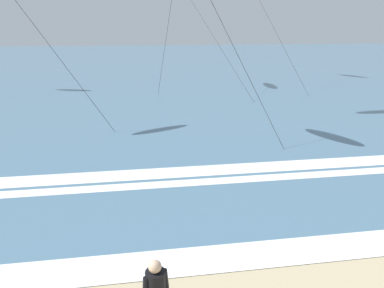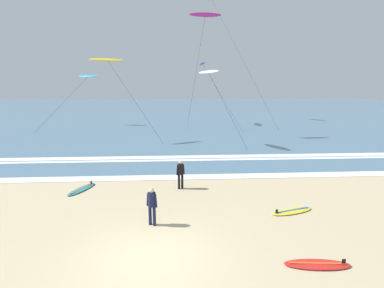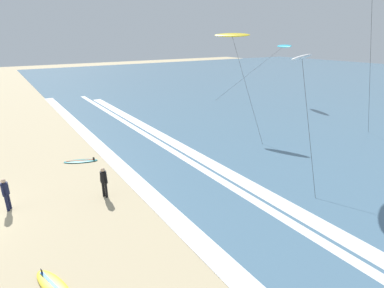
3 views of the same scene
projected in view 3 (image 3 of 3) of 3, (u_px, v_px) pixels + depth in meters
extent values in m
cube|color=white|center=(127.00, 173.00, 18.17)|extent=(54.58, 1.00, 0.01)
cube|color=white|center=(200.00, 168.00, 18.93)|extent=(55.90, 0.53, 0.01)
cube|color=white|center=(200.00, 158.00, 20.49)|extent=(46.90, 0.95, 0.01)
cylinder|color=black|center=(103.00, 189.00, 15.46)|extent=(0.13, 0.13, 0.82)
cylinder|color=black|center=(106.00, 190.00, 15.36)|extent=(0.13, 0.13, 0.82)
cylinder|color=black|center=(103.00, 177.00, 15.18)|extent=(0.32, 0.32, 0.58)
cylinder|color=black|center=(101.00, 176.00, 15.28)|extent=(0.16, 0.14, 0.56)
cylinder|color=black|center=(106.00, 178.00, 15.09)|extent=(0.16, 0.14, 0.56)
sphere|color=#DBB28E|center=(103.00, 170.00, 15.05)|extent=(0.21, 0.21, 0.21)
cylinder|color=#141938|center=(9.00, 201.00, 14.34)|extent=(0.13, 0.13, 0.82)
cylinder|color=#141938|center=(7.00, 203.00, 14.16)|extent=(0.13, 0.13, 0.82)
cylinder|color=#141938|center=(5.00, 189.00, 14.02)|extent=(0.32, 0.32, 0.58)
cylinder|color=#141938|center=(7.00, 187.00, 14.20)|extent=(0.16, 0.14, 0.56)
cylinder|color=#141938|center=(3.00, 191.00, 13.85)|extent=(0.16, 0.14, 0.56)
sphere|color=#DBB28E|center=(3.00, 181.00, 13.89)|extent=(0.21, 0.21, 0.21)
ellipsoid|color=teal|center=(81.00, 161.00, 19.84)|extent=(1.36, 2.17, 0.09)
cube|color=#D84C19|center=(81.00, 160.00, 19.82)|extent=(0.78, 1.69, 0.01)
cube|color=black|center=(94.00, 158.00, 19.93)|extent=(0.06, 0.12, 0.16)
ellipsoid|color=yellow|center=(54.00, 286.00, 9.94)|extent=(2.18, 1.19, 0.09)
cube|color=#1959B2|center=(54.00, 285.00, 9.93)|extent=(1.74, 0.62, 0.01)
cube|color=black|center=(42.00, 271.00, 10.40)|extent=(0.12, 0.05, 0.16)
ellipsoid|color=yellow|center=(232.00, 35.00, 24.85)|extent=(3.24, 1.99, 0.43)
cylinder|color=#333333|center=(247.00, 88.00, 23.97)|extent=(5.05, 0.78, 7.78)
ellipsoid|color=#23A8C6|center=(284.00, 46.00, 35.64)|extent=(3.27, 1.85, 0.43)
cylinder|color=#333333|center=(248.00, 74.00, 37.13)|extent=(4.95, 6.10, 6.58)
cylinder|color=#333333|center=(370.00, 60.00, 21.54)|extent=(1.59, 6.73, 12.26)
ellipsoid|color=white|center=(302.00, 57.00, 16.71)|extent=(2.02, 3.24, 0.43)
cylinder|color=#333333|center=(308.00, 125.00, 16.04)|extent=(3.30, 1.90, 6.63)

